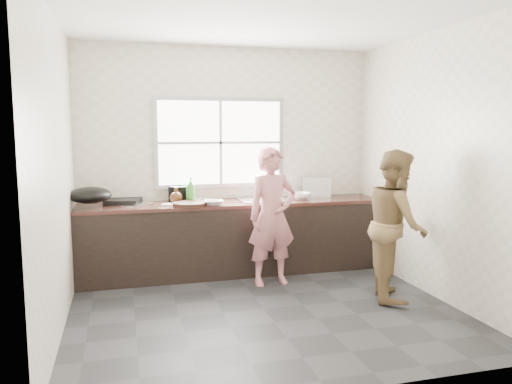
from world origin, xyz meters
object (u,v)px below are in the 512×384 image
object	(u,v)px
plate_food	(170,204)
woman	(272,221)
bowl_mince	(214,203)
pot_lid_left	(141,204)
person_side	(396,224)
black_pot	(179,193)
bottle_brown_tall	(180,193)
wok	(90,195)
burner	(123,201)
bottle_green	(191,190)
bowl_crabs	(301,196)
cutting_board	(190,204)
bowl_held	(275,200)
bottle_brown_short	(176,196)
pot_lid_right	(130,206)
dish_rack	(316,187)
glass_jar	(175,197)

from	to	relation	value
plate_food	woman	bearing A→B (deg)	-24.03
bowl_mince	pot_lid_left	size ratio (longest dim) A/B	0.82
person_side	black_pot	xyz separation A→B (m)	(-2.00, 1.54, 0.19)
bottle_brown_tall	wok	size ratio (longest dim) A/B	0.41
burner	bottle_green	bearing A→B (deg)	-9.74
bowl_crabs	cutting_board	bearing A→B (deg)	-173.22
pot_lid_left	bottle_brown_tall	bearing A→B (deg)	16.07
bowl_crabs	black_pot	xyz separation A→B (m)	(-1.46, 0.24, 0.06)
cutting_board	bowl_mince	distance (m)	0.27
cutting_board	bowl_held	bearing A→B (deg)	-1.12
bowl_crabs	bottle_brown_short	world-z (taller)	bottle_brown_short
bowl_crabs	black_pot	world-z (taller)	black_pot
bowl_held	wok	world-z (taller)	wok
person_side	bowl_crabs	distance (m)	1.42
pot_lid_left	cutting_board	bearing A→B (deg)	-26.24
bowl_crabs	plate_food	size ratio (longest dim) A/B	1.08
bottle_green	bottle_brown_tall	size ratio (longest dim) A/B	1.58
cutting_board	bowl_held	distance (m)	1.00
cutting_board	bowl_held	world-z (taller)	bowl_held
bowl_held	burner	xyz separation A→B (m)	(-1.72, 0.39, -0.00)
bowl_mince	burner	xyz separation A→B (m)	(-0.99, 0.41, 0.00)
woman	pot_lid_left	distance (m)	1.52
bowl_crabs	bottle_brown_tall	bearing A→B (deg)	171.16
cutting_board	bowl_mince	size ratio (longest dim) A/B	1.70
wok	pot_lid_left	world-z (taller)	wok
plate_food	bottle_brown_short	size ratio (longest dim) A/B	1.12
bottle_brown_short	pot_lid_right	xyz separation A→B (m)	(-0.52, -0.07, -0.08)
black_pot	bottle_brown_short	world-z (taller)	black_pot
person_side	bowl_held	xyz separation A→B (m)	(-0.93, 1.12, 0.13)
bottle_green	dish_rack	bearing A→B (deg)	-0.33
black_pot	pot_lid_left	world-z (taller)	black_pot
bowl_mince	pot_lid_right	xyz separation A→B (m)	(-0.92, 0.18, -0.02)
black_pot	pot_lid_right	size ratio (longest dim) A/B	1.12
wok	pot_lid_right	distance (m)	0.45
black_pot	bottle_brown_short	bearing A→B (deg)	-105.99
bowl_mince	bowl_crabs	world-z (taller)	bowl_crabs
bowl_mince	black_pot	distance (m)	0.56
glass_jar	wok	xyz separation A→B (m)	(-0.94, -0.33, 0.10)
glass_jar	dish_rack	world-z (taller)	dish_rack
bottle_brown_short	wok	size ratio (longest dim) A/B	0.37
bowl_crabs	dish_rack	xyz separation A→B (m)	(0.22, 0.07, 0.10)
woman	black_pot	world-z (taller)	woman
cutting_board	bowl_crabs	world-z (taller)	bowl_crabs
glass_jar	dish_rack	distance (m)	1.74
bottle_brown_tall	pot_lid_right	size ratio (longest dim) A/B	0.84
bottle_green	woman	bearing A→B (deg)	-37.48
bowl_held	woman	bearing A→B (deg)	-112.15
bottle_green	bottle_brown_short	size ratio (longest dim) A/B	1.73
dish_rack	bottle_green	bearing A→B (deg)	-166.14
bowl_mince	wok	size ratio (longest dim) A/B	0.49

